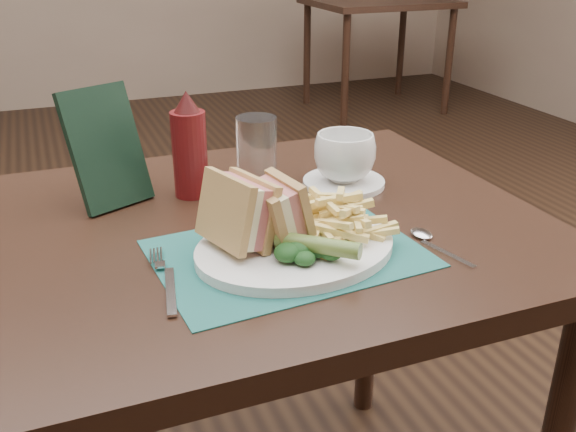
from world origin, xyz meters
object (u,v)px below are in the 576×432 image
at_px(saucer, 344,182).
at_px(coffee_cup, 345,157).
at_px(plate, 296,248).
at_px(check_presenter, 106,148).
at_px(sandwich_half_b, 265,213).
at_px(table_bg_right, 376,56).
at_px(drinking_glass, 257,153).
at_px(ketchup_bottle, 189,144).
at_px(table_main, 264,402).
at_px(sandwich_half_a, 225,214).
at_px(placemat, 288,253).

distance_m(saucer, coffee_cup, 0.05).
bearing_deg(plate, check_presenter, 118.47).
relative_size(sandwich_half_b, coffee_cup, 0.85).
relative_size(table_bg_right, drinking_glass, 6.92).
xyz_separation_m(plate, saucer, (0.18, 0.22, -0.00)).
bearing_deg(drinking_glass, ketchup_bottle, 177.60).
bearing_deg(table_main, check_presenter, 143.49).
bearing_deg(coffee_cup, sandwich_half_b, -137.30).
distance_m(sandwich_half_b, saucer, 0.31).
distance_m(plate, coffee_cup, 0.29).
height_order(sandwich_half_a, saucer, sandwich_half_a).
distance_m(placemat, plate, 0.01).
distance_m(sandwich_half_b, check_presenter, 0.33).
relative_size(sandwich_half_b, drinking_glass, 0.72).
xyz_separation_m(plate, sandwich_half_b, (-0.04, 0.01, 0.06)).
bearing_deg(sandwich_half_a, table_bg_right, 39.37).
relative_size(table_bg_right, ketchup_bottle, 4.84).
relative_size(table_main, coffee_cup, 8.09).
height_order(table_main, ketchup_bottle, ketchup_bottle).
bearing_deg(ketchup_bottle, check_presenter, 173.84).
distance_m(placemat, sandwich_half_a, 0.11).
bearing_deg(plate, table_main, 84.39).
distance_m(table_main, check_presenter, 0.54).
bearing_deg(drinking_glass, check_presenter, 175.59).
relative_size(sandwich_half_a, saucer, 0.72).
relative_size(plate, sandwich_half_a, 2.78).
distance_m(saucer, ketchup_bottle, 0.29).
bearing_deg(plate, coffee_cup, 41.20).
height_order(table_bg_right, sandwich_half_a, sandwich_half_a).
xyz_separation_m(placemat, drinking_glass, (0.05, 0.27, 0.06)).
bearing_deg(placemat, plate, -14.94).
bearing_deg(sandwich_half_a, table_main, 33.28).
relative_size(table_bg_right, placemat, 2.40).
xyz_separation_m(drinking_glass, ketchup_bottle, (-0.12, 0.01, 0.03)).
bearing_deg(sandwich_half_a, coffee_cup, 17.26).
bearing_deg(coffee_cup, plate, -129.89).
distance_m(table_main, sandwich_half_a, 0.47).
bearing_deg(table_bg_right, sandwich_half_b, -121.23).
distance_m(table_bg_right, sandwich_half_a, 3.83).
height_order(plate, drinking_glass, drinking_glass).
relative_size(table_main, ketchup_bottle, 4.84).
height_order(plate, check_presenter, check_presenter).
distance_m(table_main, placemat, 0.40).
distance_m(plate, saucer, 0.29).
xyz_separation_m(table_bg_right, saucer, (-1.73, -3.02, 0.38)).
xyz_separation_m(placemat, sandwich_half_a, (-0.09, 0.01, 0.07)).
xyz_separation_m(saucer, drinking_glass, (-0.15, 0.05, 0.06)).
bearing_deg(saucer, sandwich_half_a, -144.11).
relative_size(table_bg_right, plate, 3.00).
bearing_deg(sandwich_half_a, ketchup_bottle, 68.54).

